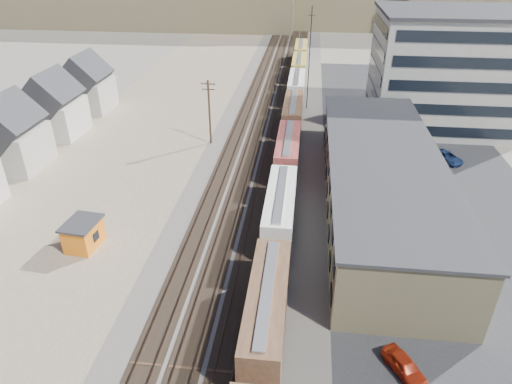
# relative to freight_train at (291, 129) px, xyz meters

# --- Properties ---
(ground) EXTENTS (300.00, 300.00, 0.00)m
(ground) POSITION_rel_freight_train_xyz_m (-3.80, -42.31, -2.79)
(ground) COLOR #6B6356
(ground) RESTS_ON ground
(ballast_bed) EXTENTS (18.00, 200.00, 0.06)m
(ballast_bed) POSITION_rel_freight_train_xyz_m (-3.80, 7.69, -2.76)
(ballast_bed) COLOR #4C4742
(ballast_bed) RESTS_ON ground
(dirt_yard) EXTENTS (24.00, 180.00, 0.03)m
(dirt_yard) POSITION_rel_freight_train_xyz_m (-23.80, -2.31, -2.78)
(dirt_yard) COLOR #756250
(dirt_yard) RESTS_ON ground
(asphalt_lot) EXTENTS (26.00, 120.00, 0.04)m
(asphalt_lot) POSITION_rel_freight_train_xyz_m (18.20, -7.31, -2.77)
(asphalt_lot) COLOR #232326
(asphalt_lot) RESTS_ON ground
(rail_tracks) EXTENTS (11.40, 200.00, 0.24)m
(rail_tracks) POSITION_rel_freight_train_xyz_m (-4.35, 7.69, -2.68)
(rail_tracks) COLOR black
(rail_tracks) RESTS_ON ground
(freight_train) EXTENTS (3.00, 119.74, 4.46)m
(freight_train) POSITION_rel_freight_train_xyz_m (0.00, 0.00, 0.00)
(freight_train) COLOR black
(freight_train) RESTS_ON ground
(warehouse) EXTENTS (12.40, 40.40, 7.25)m
(warehouse) POSITION_rel_freight_train_xyz_m (11.18, -17.31, 0.86)
(warehouse) COLOR tan
(warehouse) RESTS_ON ground
(office_tower) EXTENTS (22.60, 18.60, 18.45)m
(office_tower) POSITION_rel_freight_train_xyz_m (24.15, 12.64, 6.47)
(office_tower) COLOR #9E998E
(office_tower) RESTS_ON ground
(utility_pole_north) EXTENTS (2.20, 0.32, 10.00)m
(utility_pole_north) POSITION_rel_freight_train_xyz_m (-12.30, -0.31, 2.50)
(utility_pole_north) COLOR #382619
(utility_pole_north) RESTS_ON ground
(radio_mast) EXTENTS (1.20, 0.16, 18.00)m
(radio_mast) POSITION_rel_freight_train_xyz_m (2.20, 17.69, 6.33)
(radio_mast) COLOR black
(radio_mast) RESTS_ON ground
(maintenance_shed) EXTENTS (3.56, 4.39, 3.00)m
(maintenance_shed) POSITION_rel_freight_train_xyz_m (-19.92, -28.33, -1.26)
(maintenance_shed) COLOR orange
(maintenance_shed) RESTS_ON ground
(parked_car_red) EXTENTS (3.37, 4.23, 1.35)m
(parked_car_red) POSITION_rel_freight_train_xyz_m (10.49, -40.71, -2.12)
(parked_car_red) COLOR #A7260F
(parked_car_red) RESTS_ON ground
(parked_car_blue) EXTENTS (4.47, 5.57, 1.41)m
(parked_car_blue) POSITION_rel_freight_train_xyz_m (22.55, -2.86, -2.09)
(parked_car_blue) COLOR navy
(parked_car_blue) RESTS_ON ground
(parked_car_far) EXTENTS (2.94, 5.01, 1.60)m
(parked_car_far) POSITION_rel_freight_train_xyz_m (23.62, 7.53, -1.99)
(parked_car_far) COLOR white
(parked_car_far) RESTS_ON ground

